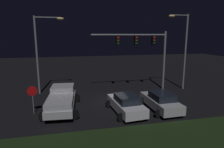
# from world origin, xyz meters

# --- Properties ---
(ground_plane) EXTENTS (80.00, 80.00, 0.00)m
(ground_plane) POSITION_xyz_m (0.00, 0.00, 0.00)
(ground_plane) COLOR black
(pickup_truck) EXTENTS (3.15, 5.53, 1.80)m
(pickup_truck) POSITION_xyz_m (-4.55, -1.26, 1.00)
(pickup_truck) COLOR #B7B7BC
(pickup_truck) RESTS_ON ground_plane
(car_sedan) EXTENTS (2.57, 4.45, 1.51)m
(car_sedan) POSITION_xyz_m (3.40, -3.02, 0.74)
(car_sedan) COLOR #B7B7BC
(car_sedan) RESTS_ON ground_plane
(car_sedan_far) EXTENTS (2.74, 4.54, 1.51)m
(car_sedan_far) POSITION_xyz_m (0.43, -3.02, 0.74)
(car_sedan_far) COLOR silver
(car_sedan_far) RESTS_ON ground_plane
(traffic_signal_gantry) EXTENTS (8.32, 0.56, 6.50)m
(traffic_signal_gantry) POSITION_xyz_m (4.17, 2.90, 4.90)
(traffic_signal_gantry) COLOR slate
(traffic_signal_gantry) RESTS_ON ground_plane
(street_lamp_left) EXTENTS (2.94, 0.44, 7.95)m
(street_lamp_left) POSITION_xyz_m (-6.38, 3.96, 5.05)
(street_lamp_left) COLOR slate
(street_lamp_left) RESTS_ON ground_plane
(street_lamp_right) EXTENTS (2.36, 0.44, 8.29)m
(street_lamp_right) POSITION_xyz_m (8.39, 2.37, 5.19)
(street_lamp_right) COLOR slate
(street_lamp_right) RESTS_ON ground_plane
(stop_sign) EXTENTS (0.76, 0.08, 2.23)m
(stop_sign) POSITION_xyz_m (-6.71, -1.61, 1.56)
(stop_sign) COLOR slate
(stop_sign) RESTS_ON ground_plane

